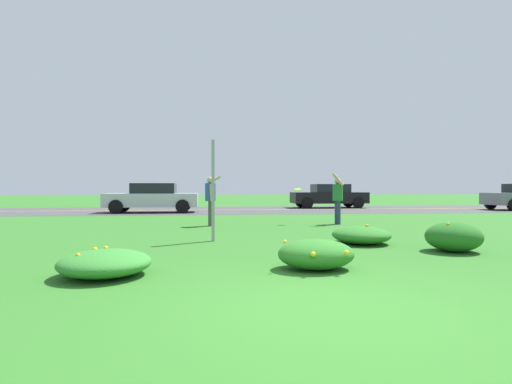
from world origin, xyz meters
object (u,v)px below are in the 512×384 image
at_px(sign_post_near_path, 213,191).
at_px(car_black_center_left, 329,196).
at_px(car_silver_center_right, 153,198).
at_px(person_thrower_blue_shirt, 211,197).
at_px(person_catcher_green_shirt, 338,196).
at_px(frisbee_lime, 298,190).

xyz_separation_m(sign_post_near_path, car_black_center_left, (7.25, 14.93, -0.42)).
bearing_deg(car_silver_center_right, sign_post_near_path, -75.82).
relative_size(sign_post_near_path, person_thrower_blue_shirt, 1.42).
height_order(sign_post_near_path, car_silver_center_right, sign_post_near_path).
relative_size(person_thrower_blue_shirt, car_silver_center_right, 0.36).
height_order(person_thrower_blue_shirt, car_silver_center_right, person_thrower_blue_shirt).
bearing_deg(car_silver_center_right, person_catcher_green_shirt, -46.35).
height_order(sign_post_near_path, car_black_center_left, sign_post_near_path).
xyz_separation_m(person_thrower_blue_shirt, frisbee_lime, (2.93, 0.34, 0.22)).
height_order(frisbee_lime, car_silver_center_right, car_silver_center_right).
bearing_deg(sign_post_near_path, person_catcher_green_shirt, 42.79).
bearing_deg(person_catcher_green_shirt, car_black_center_left, 74.64).
distance_m(sign_post_near_path, car_silver_center_right, 11.70).
bearing_deg(person_thrower_blue_shirt, person_catcher_green_shirt, 1.82).
height_order(person_thrower_blue_shirt, car_black_center_left, person_thrower_blue_shirt).
relative_size(person_catcher_green_shirt, car_silver_center_right, 0.39).
distance_m(frisbee_lime, car_black_center_left, 11.67).
height_order(frisbee_lime, car_black_center_left, car_black_center_left).
bearing_deg(person_thrower_blue_shirt, car_silver_center_right, 110.50).
bearing_deg(car_black_center_left, frisbee_lime, -111.91).
distance_m(sign_post_near_path, person_thrower_blue_shirt, 3.78).
bearing_deg(person_catcher_green_shirt, car_silver_center_right, 133.65).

